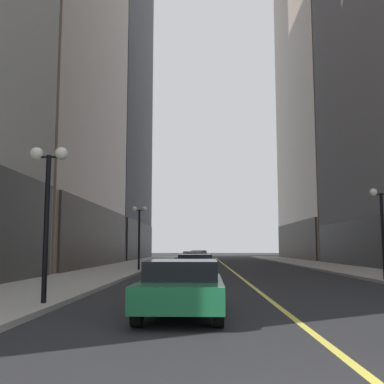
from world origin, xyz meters
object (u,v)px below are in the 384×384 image
at_px(street_lamp_right_mid, 382,213).
at_px(car_white, 195,267).
at_px(car_grey, 193,259).
at_px(car_green, 182,285).
at_px(car_blue, 199,256).
at_px(car_navy, 195,261).
at_px(street_lamp_left_near, 48,189).
at_px(street_lamp_left_far, 139,224).

bearing_deg(street_lamp_right_mid, car_white, -179.47).
bearing_deg(car_white, car_grey, 91.52).
distance_m(car_green, car_white, 10.48).
xyz_separation_m(car_white, car_blue, (0.05, 27.14, 0.00)).
bearing_deg(car_white, car_navy, 90.94).
relative_size(car_blue, street_lamp_left_near, 1.06).
bearing_deg(street_lamp_left_near, car_grey, 82.19).
bearing_deg(street_lamp_left_far, car_white, -67.60).
xyz_separation_m(car_grey, car_blue, (0.48, 10.91, 0.00)).
bearing_deg(car_blue, car_grey, -92.51).
distance_m(car_white, street_lamp_right_mid, 9.22).
height_order(car_green, street_lamp_left_near, street_lamp_left_near).
xyz_separation_m(car_green, car_white, (0.14, 10.47, -0.00)).
bearing_deg(street_lamp_left_far, car_blue, 77.23).
bearing_deg(street_lamp_left_near, street_lamp_right_mid, 36.37).
xyz_separation_m(car_white, car_navy, (-0.16, 9.68, -0.00)).
bearing_deg(street_lamp_left_far, car_green, -79.27).
bearing_deg(street_lamp_left_far, street_lamp_left_near, -90.00).
relative_size(street_lamp_left_near, street_lamp_right_mid, 1.00).
bearing_deg(street_lamp_right_mid, street_lamp_left_near, -143.63).
height_order(car_white, car_navy, same).
height_order(car_navy, street_lamp_left_far, street_lamp_left_far).
xyz_separation_m(car_green, car_grey, (-0.29, 26.70, -0.00)).
height_order(car_navy, car_blue, same).
bearing_deg(street_lamp_left_near, car_blue, 83.77).
relative_size(car_white, car_navy, 1.06).
bearing_deg(car_grey, car_blue, 87.49).
bearing_deg(street_lamp_right_mid, car_blue, 108.05).
xyz_separation_m(car_navy, car_blue, (0.20, 17.46, 0.00)).
height_order(car_grey, street_lamp_left_near, street_lamp_left_near).
xyz_separation_m(car_green, street_lamp_right_mid, (9.01, 10.56, 2.53)).
height_order(car_navy, street_lamp_right_mid, street_lamp_right_mid).
height_order(car_blue, street_lamp_left_near, street_lamp_left_near).
relative_size(car_white, street_lamp_left_near, 1.01).
xyz_separation_m(car_green, car_navy, (-0.01, 20.15, -0.00)).
xyz_separation_m(car_navy, street_lamp_right_mid, (9.02, -9.59, 2.54)).
xyz_separation_m(car_grey, street_lamp_left_near, (-3.51, -25.57, 2.54)).
xyz_separation_m(street_lamp_left_near, street_lamp_left_far, (0.00, 18.90, 0.00)).
relative_size(car_green, car_grey, 1.13).
distance_m(car_blue, street_lamp_right_mid, 28.57).
xyz_separation_m(car_grey, street_lamp_left_far, (-3.51, -6.67, 2.54)).
height_order(car_green, car_white, same).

